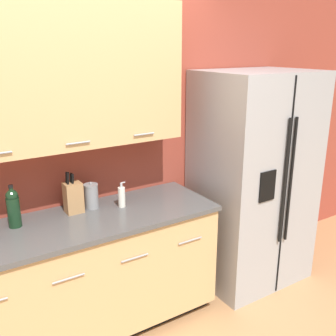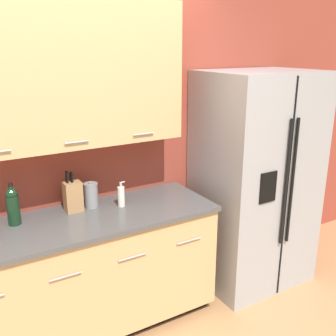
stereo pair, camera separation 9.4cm
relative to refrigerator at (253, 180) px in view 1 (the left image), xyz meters
name	(u,v)px [view 1 (the left image)]	position (x,y,z in m)	size (l,w,h in m)	color
wall_back	(67,133)	(-1.50, 0.35, 0.53)	(10.00, 0.39, 2.60)	#993D2D
counter_unit	(87,276)	(-1.53, 0.05, -0.47)	(1.90, 0.64, 0.91)	black
refrigerator	(253,180)	(0.00, 0.00, 0.00)	(0.94, 0.75, 1.86)	#9E9EA0
knife_block	(73,197)	(-1.54, 0.20, 0.10)	(0.12, 0.11, 0.31)	#A87A4C
wine_bottle	(13,207)	(-1.95, 0.18, 0.12)	(0.08, 0.08, 0.29)	black
soap_dispenser	(122,197)	(-1.21, 0.10, 0.06)	(0.06, 0.05, 0.19)	silver
steel_canister	(91,196)	(-1.41, 0.20, 0.08)	(0.10, 0.10, 0.20)	gray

